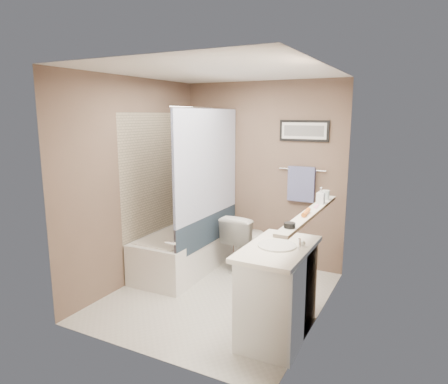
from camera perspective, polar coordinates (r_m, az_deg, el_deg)
The scene contains 32 objects.
ground at distance 4.57m, azimuth -0.89°, elevation -14.63°, with size 2.50×2.50×0.00m, color beige.
ceiling at distance 4.14m, azimuth -1.00°, elevation 16.60°, with size 2.20×2.50×0.04m, color white.
wall_back at distance 5.29m, azimuth 5.39°, elevation 2.52°, with size 2.20×0.04×2.40m, color brown.
wall_front at distance 3.19m, azimuth -11.50°, elevation -3.34°, with size 2.20×0.04×2.40m, color brown.
wall_left at distance 4.79m, azimuth -12.39°, elevation 1.42°, with size 0.04×2.50×2.40m, color brown.
wall_right at distance 3.81m, azimuth 13.51°, elevation -1.08°, with size 0.04×2.50×2.40m, color brown.
tile_surround at distance 5.22m, azimuth -8.91°, elevation 0.10°, with size 0.02×1.55×2.00m, color tan.
curtain_rod at distance 4.75m, azimuth -2.39°, elevation 11.88°, with size 0.02×0.02×1.55m, color silver.
curtain_upper at distance 4.78m, azimuth -2.33°, elevation 4.08°, with size 0.03×1.45×1.28m, color silver.
curtain_lower at distance 4.95m, azimuth -2.26°, elevation -5.38°, with size 0.03×1.45×0.36m, color #233241.
mirror at distance 3.60m, azimuth 13.39°, elevation 5.01°, with size 0.02×1.60×1.00m, color silver.
shelf at distance 3.70m, azimuth 12.20°, elevation -2.97°, with size 0.12×1.60×0.03m, color silver.
towel_bar at distance 5.08m, azimuth 11.11°, elevation 3.16°, with size 0.02×0.02×0.60m, color silver.
towel at distance 5.09m, azimuth 10.97°, elevation 1.12°, with size 0.34×0.05×0.44m, color #828ABD.
art_frame at distance 5.06m, azimuth 11.37°, elevation 8.57°, with size 0.62×0.03×0.26m, color black.
art_mat at distance 5.05m, azimuth 11.32°, elevation 8.57°, with size 0.56×0.00×0.20m, color white.
art_image at distance 5.04m, azimuth 11.31°, elevation 8.57°, with size 0.50×0.00×0.13m, color #595959.
door at distance 2.93m, azimuth -3.00°, elevation -8.48°, with size 0.80×0.02×2.00m, color silver.
door_handle at distance 3.15m, azimuth -7.75°, elevation -7.21°, with size 0.02×0.02×0.10m, color silver.
bathtub at distance 5.21m, azimuth -5.70°, elevation -8.39°, with size 0.70×1.50×0.50m, color white.
tub_rim at distance 5.14m, azimuth -5.76°, elevation -5.76°, with size 0.56×1.36×0.02m, color silver.
toilet at distance 5.22m, azimuth 3.19°, elevation -6.96°, with size 0.41×0.72×0.74m, color silver.
vanity at distance 3.72m, azimuth 7.70°, elevation -14.16°, with size 0.50×0.90×0.80m, color white.
countertop at distance 3.57m, azimuth 7.73°, elevation -8.02°, with size 0.54×0.96×0.04m, color white.
sink_basin at distance 3.56m, azimuth 7.58°, elevation -7.58°, with size 0.34×0.34×0.01m, color silver.
faucet_spout at distance 3.49m, azimuth 10.71°, elevation -7.34°, with size 0.02×0.02×0.10m, color silver.
faucet_knob at distance 3.59m, azimuth 11.17°, elevation -7.18°, with size 0.05×0.05×0.05m, color silver.
candle_bowl_near at distance 3.14m, azimuth 9.35°, elevation -4.71°, with size 0.09×0.09×0.04m, color black.
hair_brush_front at distance 3.56m, azimuth 11.64°, elevation -2.87°, with size 0.04×0.04×0.22m, color orange.
pink_comb at distance 3.90m, azimuth 13.06°, elevation -2.00°, with size 0.03×0.16×0.01m, color pink.
glass_jar at distance 4.23m, azimuth 14.28°, elevation -0.42°, with size 0.08×0.08×0.10m, color silver.
soap_bottle at distance 4.03m, azimuth 13.66°, elevation -0.48°, with size 0.07×0.07×0.16m, color #999999.
Camera 1 is at (1.96, -3.62, 1.98)m, focal length 32.00 mm.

